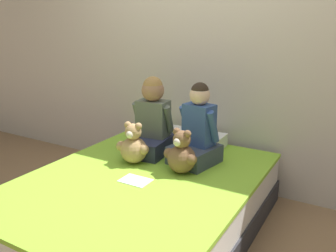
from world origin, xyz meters
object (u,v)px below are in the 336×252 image
(teddy_bear_held_by_right_child, at_px, (182,155))
(child_on_left, at_px, (152,121))
(bed, at_px, (141,204))
(pillow_at_headboard, at_px, (191,139))
(sign_card, at_px, (135,180))
(child_on_right, at_px, (197,132))
(teddy_bear_held_by_left_child, at_px, (134,146))

(teddy_bear_held_by_right_child, bearing_deg, child_on_left, 156.34)
(bed, distance_m, pillow_at_headboard, 0.84)
(bed, relative_size, sign_card, 9.31)
(bed, height_order, sign_card, sign_card)
(sign_card, bearing_deg, child_on_right, 67.58)
(teddy_bear_held_by_right_child, bearing_deg, child_on_right, 96.18)
(child_on_right, bearing_deg, pillow_at_headboard, 133.95)
(teddy_bear_held_by_left_child, bearing_deg, pillow_at_headboard, 64.60)
(child_on_left, distance_m, teddy_bear_held_by_left_child, 0.30)
(child_on_left, xyz_separation_m, pillow_at_headboard, (0.20, 0.32, -0.21))
(child_on_left, height_order, teddy_bear_held_by_left_child, child_on_left)
(teddy_bear_held_by_left_child, distance_m, pillow_at_headboard, 0.63)
(bed, bearing_deg, child_on_left, 113.26)
(child_on_right, bearing_deg, sign_card, -101.27)
(teddy_bear_held_by_right_child, bearing_deg, bed, -125.36)
(sign_card, bearing_deg, teddy_bear_held_by_right_child, 53.49)
(pillow_at_headboard, distance_m, sign_card, 0.86)
(child_on_right, relative_size, pillow_at_headboard, 1.09)
(bed, xyz_separation_m, child_on_left, (-0.20, 0.47, 0.48))
(child_on_right, bearing_deg, teddy_bear_held_by_right_child, -80.25)
(teddy_bear_held_by_right_child, xyz_separation_m, sign_card, (-0.21, -0.29, -0.14))
(teddy_bear_held_by_right_child, relative_size, pillow_at_headboard, 0.58)
(child_on_right, xyz_separation_m, teddy_bear_held_by_right_child, (-0.01, -0.24, -0.11))
(teddy_bear_held_by_left_child, bearing_deg, sign_card, -60.41)
(pillow_at_headboard, relative_size, sign_card, 2.74)
(child_on_left, distance_m, child_on_right, 0.42)
(child_on_left, bearing_deg, child_on_right, -5.48)
(sign_card, bearing_deg, child_on_left, 110.30)
(teddy_bear_held_by_right_child, distance_m, pillow_at_headboard, 0.61)
(child_on_right, relative_size, teddy_bear_held_by_right_child, 1.89)
(child_on_left, bearing_deg, teddy_bear_held_by_right_child, -35.75)
(child_on_right, height_order, teddy_bear_held_by_left_child, child_on_right)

